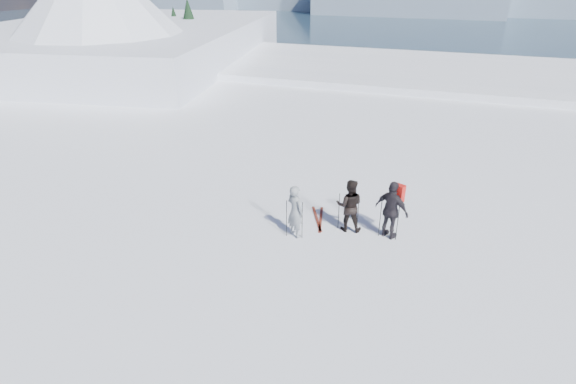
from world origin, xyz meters
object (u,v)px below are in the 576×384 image
(skier_dark, at_px, (349,205))
(skis_loose, at_px, (319,219))
(skier_grey, at_px, (295,211))
(skier_pack, at_px, (392,210))

(skier_dark, distance_m, skis_loose, 1.41)
(skier_grey, distance_m, skier_pack, 2.98)
(skier_grey, bearing_deg, skis_loose, -79.92)
(skier_pack, relative_size, skis_loose, 1.15)
(skier_dark, bearing_deg, skier_grey, 21.13)
(skier_pack, bearing_deg, skis_loose, 15.61)
(skier_grey, height_order, skis_loose, skier_grey)
(skier_grey, distance_m, skier_dark, 1.77)
(skier_grey, bearing_deg, skier_pack, -132.16)
(skier_dark, relative_size, skier_pack, 0.92)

